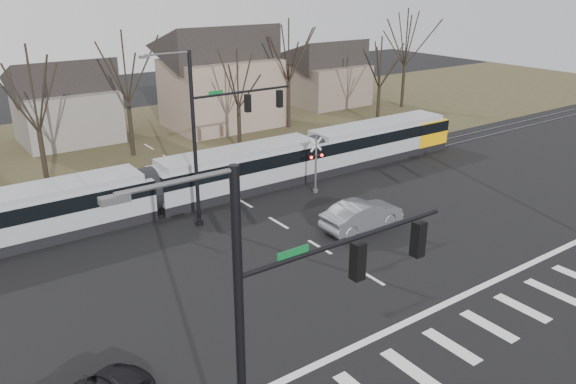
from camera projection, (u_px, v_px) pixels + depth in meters
ground at (400, 294)px, 26.13m from camera, size 140.00×140.00×0.00m
grass_verge at (140, 142)px, 50.51m from camera, size 140.00×28.00×0.01m
crosswalk at (471, 336)px, 23.08m from camera, size 27.00×2.60×0.01m
stop_line at (429, 311)px, 24.75m from camera, size 28.00×0.35×0.01m
lane_dashes at (229, 194)px, 38.32m from camera, size 0.18×30.00×0.01m
rail_pair at (230, 194)px, 38.16m from camera, size 90.00×1.52×0.06m
tram at (238, 169)px, 38.16m from camera, size 39.81×2.96×3.02m
sedan at (362, 215)px, 32.72m from camera, size 1.81×5.16×1.70m
signal_pole_near_left at (296, 326)px, 13.90m from camera, size 9.28×0.44×10.20m
signal_pole_far at (219, 128)px, 32.32m from camera, size 9.28×0.44×10.20m
rail_crossing_signal at (316, 166)px, 37.91m from camera, size 1.08×0.36×4.00m
tree_row at (186, 95)px, 45.24m from camera, size 59.20×7.20×10.00m
house_b at (65, 97)px, 49.44m from camera, size 8.64×7.56×7.65m
house_c at (220, 73)px, 54.28m from camera, size 10.80×8.64×10.10m
house_d at (327, 70)px, 64.36m from camera, size 8.64×7.56×7.65m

